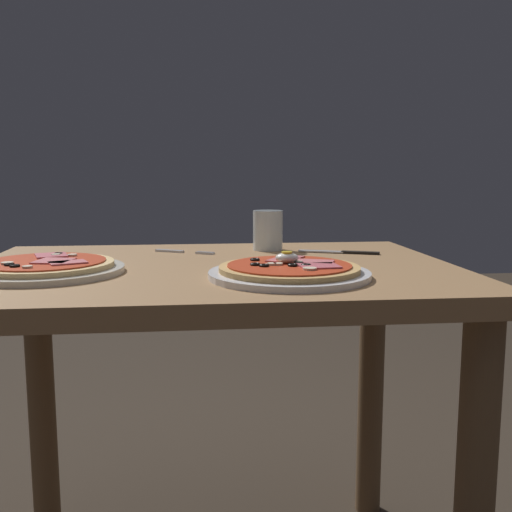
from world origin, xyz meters
TOP-DOWN VIEW (x-y plane):
  - dining_table at (0.00, 0.00)m, footprint 1.01×0.73m
  - pizza_foreground at (0.14, -0.16)m, footprint 0.30×0.30m
  - pizza_across_left at (-0.33, -0.06)m, footprint 0.31×0.31m
  - water_glass_near at (0.14, 0.23)m, footprint 0.07×0.07m
  - fork at (-0.08, 0.20)m, footprint 0.15×0.09m
  - knife at (0.32, 0.15)m, footprint 0.19×0.09m

SIDE VIEW (x-z plane):
  - dining_table at x=0.00m, z-range 0.24..1.01m
  - fork at x=-0.08m, z-range 0.77..0.78m
  - knife at x=0.32m, z-range 0.77..0.78m
  - pizza_across_left at x=-0.33m, z-range 0.77..0.80m
  - pizza_foreground at x=0.14m, z-range 0.76..0.81m
  - water_glass_near at x=0.14m, z-range 0.76..0.86m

